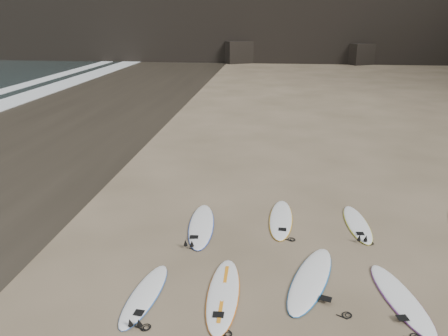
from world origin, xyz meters
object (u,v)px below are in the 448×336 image
object	(u,v)px
surfboard_0	(145,294)
surfboard_2	(311,278)
surfboard_7	(357,224)
surfboard_3	(401,298)
surfboard_6	(281,219)
surfboard_5	(201,225)
surfboard_1	(223,293)

from	to	relation	value
surfboard_0	surfboard_2	distance (m)	3.53
surfboard_0	surfboard_7	distance (m)	6.14
surfboard_3	surfboard_6	size ratio (longest dim) A/B	0.98
surfboard_5	surfboard_0	bearing A→B (deg)	-106.90
surfboard_2	surfboard_3	world-z (taller)	surfboard_2
surfboard_6	surfboard_7	xyz separation A→B (m)	(2.07, -0.06, -0.00)
surfboard_6	surfboard_5	bearing A→B (deg)	-160.98
surfboard_0	surfboard_7	xyz separation A→B (m)	(4.87, 3.74, 0.00)
surfboard_0	surfboard_3	distance (m)	5.17
surfboard_1	surfboard_5	size ratio (longest dim) A/B	0.97
surfboard_7	surfboard_2	bearing A→B (deg)	-120.89
surfboard_0	surfboard_7	size ratio (longest dim) A/B	0.97
surfboard_2	surfboard_0	bearing A→B (deg)	-146.98
surfboard_1	surfboard_2	world-z (taller)	surfboard_2
surfboard_1	surfboard_0	bearing A→B (deg)	-173.79
surfboard_3	surfboard_7	world-z (taller)	surfboard_3
surfboard_5	surfboard_7	world-z (taller)	surfboard_5
surfboard_3	surfboard_6	world-z (taller)	surfboard_6
surfboard_1	surfboard_3	world-z (taller)	surfboard_1
surfboard_3	surfboard_6	distance (m)	4.10
surfboard_2	surfboard_6	size ratio (longest dim) A/B	1.10
surfboard_2	surfboard_1	bearing A→B (deg)	-140.40
surfboard_1	surfboard_6	world-z (taller)	surfboard_1
surfboard_1	surfboard_2	distance (m)	1.96
surfboard_0	surfboard_7	world-z (taller)	surfboard_7
surfboard_0	surfboard_2	bearing A→B (deg)	21.16
surfboard_1	surfboard_5	bearing A→B (deg)	106.47
surfboard_0	surfboard_5	world-z (taller)	surfboard_5
surfboard_0	surfboard_3	bearing A→B (deg)	10.81
surfboard_2	surfboard_7	bearing A→B (deg)	80.26
surfboard_0	surfboard_2	size ratio (longest dim) A/B	0.80
surfboard_5	surfboard_7	bearing A→B (deg)	2.63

